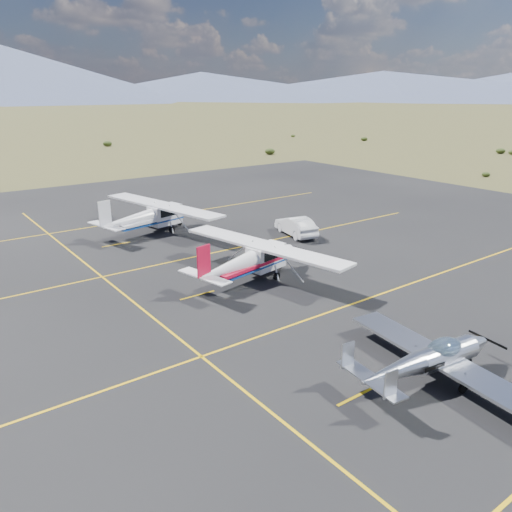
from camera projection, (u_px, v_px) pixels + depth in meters
name	position (u px, v px, depth m)	size (l,w,h in m)	color
ground	(345.00, 334.00, 21.57)	(1600.00, 1600.00, 0.00)	#383D1C
apron	(250.00, 285.00, 26.91)	(72.00, 72.00, 0.02)	black
aircraft_low_wing	(431.00, 359.00, 17.81)	(6.16, 8.54, 1.85)	#BBBEC2
aircraft_cessna	(250.00, 259.00, 27.21)	(6.98, 11.10, 2.80)	white
aircraft_plain	(150.00, 215.00, 36.31)	(7.51, 11.85, 3.00)	white
sedan	(296.00, 226.00, 35.97)	(1.45, 4.16, 1.37)	silver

